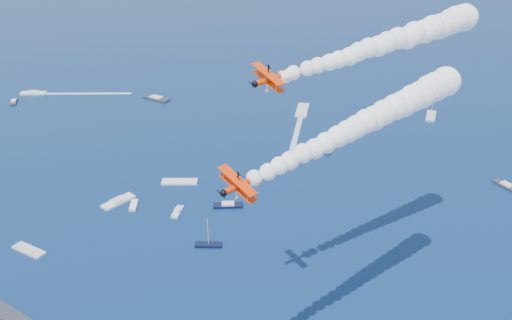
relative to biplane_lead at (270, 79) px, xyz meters
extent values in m
cube|color=silver|center=(29.57, 125.48, -58.13)|extent=(8.37, 15.30, 0.70)
cube|color=white|center=(-86.20, 157.26, -58.13)|extent=(11.43, 4.52, 0.70)
cube|color=silver|center=(-60.00, 35.17, -58.13)|extent=(9.92, 8.52, 0.70)
cube|color=#2C313B|center=(-58.72, 9.69, -58.13)|extent=(11.88, 10.92, 0.70)
cube|color=white|center=(-38.87, 58.42, -58.13)|extent=(10.28, 9.90, 0.70)
cube|color=black|center=(-5.66, 52.77, -58.13)|extent=(9.08, 3.29, 0.70)
cube|color=#333944|center=(30.65, 86.64, -58.13)|extent=(4.60, 6.82, 0.70)
cube|color=white|center=(-20.39, 69.06, -58.13)|extent=(11.79, 4.76, 0.70)
cube|color=silver|center=(-20.80, 50.60, -58.13)|extent=(3.83, 6.89, 0.70)
cube|color=#2A2F38|center=(-31.40, 145.18, -58.13)|extent=(12.34, 10.72, 0.70)
cube|color=silver|center=(80.50, 113.98, -58.13)|extent=(7.73, 11.54, 0.70)
cube|color=black|center=(-12.14, 32.83, -58.13)|extent=(7.50, 3.22, 0.70)
cube|color=#2A2F38|center=(-92.11, 147.07, -58.13)|extent=(3.43, 7.89, 0.70)
cube|color=#2B3039|center=(83.67, 55.59, -58.13)|extent=(6.42, 9.53, 0.70)
cube|color=white|center=(-34.03, 55.80, -58.13)|extent=(2.31, 6.30, 0.70)
cube|color=white|center=(22.60, 100.13, -58.45)|extent=(12.00, 37.17, 0.04)
cube|color=white|center=(-61.71, 155.14, -58.45)|extent=(38.03, 5.27, 0.04)
camera|label=1|loc=(-12.83, -101.39, 35.77)|focal=41.88mm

